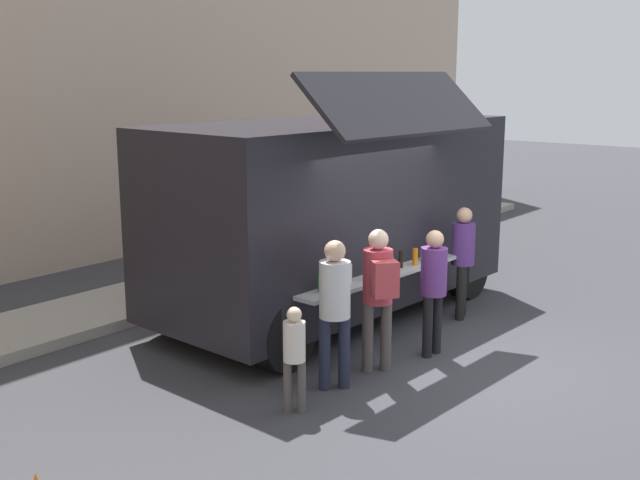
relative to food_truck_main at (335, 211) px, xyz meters
name	(u,v)px	position (x,y,z in m)	size (l,w,h in m)	color
ground_plane	(456,361)	(-0.56, -2.34, -1.54)	(60.00, 60.00, 0.00)	#38383D
food_truck_main	(335,211)	(0.00, 0.00, 0.00)	(5.64, 3.30, 3.49)	black
trash_bin	(370,220)	(4.21, 2.32, -1.03)	(0.60, 0.60, 1.01)	#2F6037
customer_front_ordering	(434,281)	(-0.57, -1.99, -0.58)	(0.33, 0.33, 1.60)	black
customer_mid_with_backpack	(379,286)	(-1.46, -1.78, -0.49)	(0.51, 0.55, 1.72)	#4E4543
customer_rear_waiting	(335,301)	(-2.18, -1.69, -0.52)	(0.35, 0.35, 1.70)	#1E2236
customer_extra_browsing	(463,253)	(1.01, -1.53, -0.57)	(0.33, 0.33, 1.62)	black
child_near_queue	(294,350)	(-2.91, -1.73, -0.86)	(0.23, 0.23, 1.14)	#4C4642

